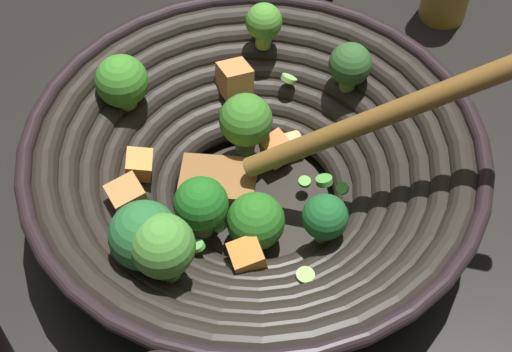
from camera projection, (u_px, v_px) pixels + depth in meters
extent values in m
plane|color=black|center=(255.00, 207.00, 0.75)|extent=(4.00, 4.00, 0.00)
cylinder|color=black|center=(255.00, 204.00, 0.75)|extent=(0.14, 0.14, 0.01)
torus|color=black|center=(255.00, 194.00, 0.73)|extent=(0.20, 0.20, 0.03)
torus|color=black|center=(255.00, 188.00, 0.73)|extent=(0.23, 0.23, 0.03)
torus|color=black|center=(255.00, 181.00, 0.72)|extent=(0.26, 0.26, 0.03)
torus|color=black|center=(254.00, 175.00, 0.71)|extent=(0.30, 0.30, 0.03)
torus|color=black|center=(254.00, 168.00, 0.70)|extent=(0.33, 0.33, 0.03)
torus|color=black|center=(254.00, 161.00, 0.70)|extent=(0.36, 0.36, 0.03)
torus|color=black|center=(254.00, 154.00, 0.69)|extent=(0.39, 0.39, 0.03)
torus|color=black|center=(254.00, 146.00, 0.68)|extent=(0.41, 0.41, 0.01)
cylinder|color=#77A244|center=(323.00, 233.00, 0.68)|extent=(0.02, 0.02, 0.02)
sphere|color=#1E652C|center=(325.00, 217.00, 0.66)|extent=(0.04, 0.04, 0.04)
cylinder|color=#7ABB57|center=(246.00, 142.00, 0.75)|extent=(0.02, 0.03, 0.02)
sphere|color=#3F882B|center=(246.00, 120.00, 0.73)|extent=(0.05, 0.05, 0.05)
cylinder|color=#81BC50|center=(148.00, 258.00, 0.64)|extent=(0.03, 0.03, 0.02)
sphere|color=#2B7438|center=(144.00, 236.00, 0.61)|extent=(0.06, 0.06, 0.06)
cylinder|color=olive|center=(348.00, 83.00, 0.76)|extent=(0.02, 0.02, 0.02)
sphere|color=#33602C|center=(350.00, 64.00, 0.74)|extent=(0.04, 0.04, 0.04)
cylinder|color=#88BB44|center=(264.00, 39.00, 0.78)|extent=(0.02, 0.02, 0.02)
sphere|color=#529F35|center=(264.00, 21.00, 0.76)|extent=(0.04, 0.04, 0.04)
cylinder|color=#579C4C|center=(256.00, 238.00, 0.71)|extent=(0.03, 0.03, 0.01)
sphere|color=#2B7521|center=(256.00, 221.00, 0.69)|extent=(0.05, 0.05, 0.05)
cylinder|color=#8AAE5E|center=(203.00, 224.00, 0.69)|extent=(0.03, 0.03, 0.02)
sphere|color=#207021|center=(201.00, 204.00, 0.67)|extent=(0.05, 0.05, 0.05)
cylinder|color=#7EB64B|center=(128.00, 100.00, 0.75)|extent=(0.03, 0.03, 0.02)
sphere|color=#40902B|center=(124.00, 79.00, 0.73)|extent=(0.05, 0.05, 0.05)
cylinder|color=#779E4B|center=(170.00, 268.00, 0.62)|extent=(0.03, 0.03, 0.02)
sphere|color=#509E3B|center=(167.00, 248.00, 0.60)|extent=(0.05, 0.05, 0.05)
cube|color=gold|center=(214.00, 211.00, 0.72)|extent=(0.02, 0.02, 0.02)
cube|color=#E2904E|center=(234.00, 79.00, 0.77)|extent=(0.04, 0.04, 0.04)
cube|color=#D07838|center=(277.00, 149.00, 0.75)|extent=(0.03, 0.04, 0.03)
cube|color=#D58D4A|center=(128.00, 199.00, 0.67)|extent=(0.04, 0.04, 0.03)
cube|color=orange|center=(139.00, 165.00, 0.71)|extent=(0.04, 0.03, 0.03)
cube|color=#DAB26F|center=(294.00, 148.00, 0.77)|extent=(0.03, 0.03, 0.02)
cube|color=#C77E2F|center=(247.00, 258.00, 0.67)|extent=(0.04, 0.04, 0.03)
cylinder|color=#6BC651|center=(305.00, 182.00, 0.73)|extent=(0.02, 0.02, 0.00)
cylinder|color=#56B247|center=(342.00, 188.00, 0.69)|extent=(0.01, 0.01, 0.01)
cylinder|color=#6BC651|center=(199.00, 247.00, 0.66)|extent=(0.01, 0.01, 0.01)
cylinder|color=#99D166|center=(248.00, 110.00, 0.76)|extent=(0.02, 0.02, 0.01)
cylinder|color=#56B247|center=(219.00, 226.00, 0.69)|extent=(0.01, 0.01, 0.01)
cylinder|color=#56B247|center=(324.00, 181.00, 0.72)|extent=(0.02, 0.02, 0.01)
cylinder|color=#99D166|center=(289.00, 79.00, 0.77)|extent=(0.02, 0.02, 0.01)
cylinder|color=#56B247|center=(171.00, 274.00, 0.62)|extent=(0.02, 0.02, 0.01)
cylinder|color=#99D166|center=(305.00, 276.00, 0.64)|extent=(0.02, 0.02, 0.01)
cube|color=brown|center=(218.00, 179.00, 0.72)|extent=(0.09, 0.08, 0.01)
cylinder|color=olive|center=(398.00, 110.00, 0.63)|extent=(0.23, 0.13, 0.19)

